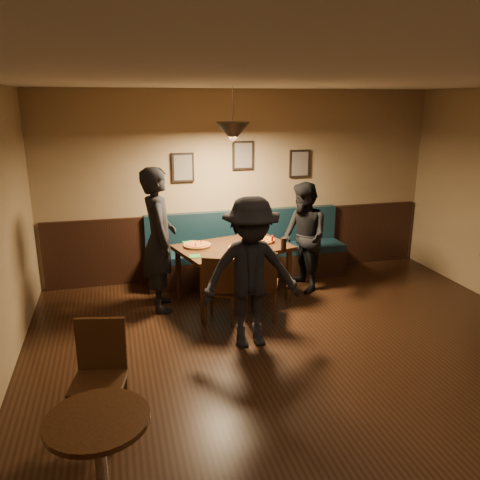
{
  "coord_description": "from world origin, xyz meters",
  "views": [
    {
      "loc": [
        -1.89,
        -3.56,
        2.63
      ],
      "look_at": [
        -0.4,
        2.11,
        0.95
      ],
      "focal_mm": 36.46,
      "sensor_mm": 36.0,
      "label": 1
    }
  ],
  "objects": [
    {
      "name": "floor",
      "position": [
        0.0,
        0.0,
        0.0
      ],
      "size": [
        7.0,
        7.0,
        0.0
      ],
      "primitive_type": "plane",
      "color": "black",
      "rests_on": "ground"
    },
    {
      "name": "ceiling",
      "position": [
        0.0,
        0.0,
        2.8
      ],
      "size": [
        7.0,
        7.0,
        0.0
      ],
      "primitive_type": "plane",
      "rotation": [
        3.14,
        0.0,
        0.0
      ],
      "color": "silver",
      "rests_on": "ground"
    },
    {
      "name": "wall_back",
      "position": [
        0.0,
        3.5,
        1.4
      ],
      "size": [
        6.0,
        0.0,
        6.0
      ],
      "primitive_type": "plane",
      "rotation": [
        1.57,
        0.0,
        0.0
      ],
      "color": "#8C704F",
      "rests_on": "ground"
    },
    {
      "name": "wainscot",
      "position": [
        0.0,
        3.47,
        0.5
      ],
      "size": [
        5.88,
        0.06,
        1.0
      ],
      "primitive_type": "cube",
      "color": "black",
      "rests_on": "ground"
    },
    {
      "name": "booth_bench",
      "position": [
        0.0,
        3.2,
        0.5
      ],
      "size": [
        3.0,
        0.6,
        1.0
      ],
      "primitive_type": null,
      "color": "#0F232D",
      "rests_on": "ground"
    },
    {
      "name": "picture_left",
      "position": [
        -0.9,
        3.47,
        1.7
      ],
      "size": [
        0.32,
        0.04,
        0.42
      ],
      "primitive_type": "cube",
      "color": "black",
      "rests_on": "wall_back"
    },
    {
      "name": "picture_center",
      "position": [
        0.0,
        3.47,
        1.85
      ],
      "size": [
        0.32,
        0.04,
        0.42
      ],
      "primitive_type": "cube",
      "color": "black",
      "rests_on": "wall_back"
    },
    {
      "name": "picture_right",
      "position": [
        0.9,
        3.47,
        1.7
      ],
      "size": [
        0.32,
        0.04,
        0.42
      ],
      "primitive_type": "cube",
      "color": "black",
      "rests_on": "wall_back"
    },
    {
      "name": "pendant_lamp",
      "position": [
        -0.4,
        2.46,
        2.25
      ],
      "size": [
        0.44,
        0.44,
        0.25
      ],
      "primitive_type": "cone",
      "rotation": [
        3.14,
        0.0,
        0.0
      ],
      "color": "black",
      "rests_on": "ceiling"
    },
    {
      "name": "dining_table",
      "position": [
        -0.4,
        2.46,
        0.39
      ],
      "size": [
        1.63,
        1.27,
        0.77
      ],
      "primitive_type": "cube",
      "rotation": [
        0.0,
        0.0,
        0.26
      ],
      "color": "black",
      "rests_on": "floor"
    },
    {
      "name": "chair_near_left",
      "position": [
        -0.7,
        1.86,
        0.43
      ],
      "size": [
        0.51,
        0.51,
        0.87
      ],
      "primitive_type": null,
      "rotation": [
        0.0,
        0.0,
        -0.42
      ],
      "color": "black",
      "rests_on": "floor"
    },
    {
      "name": "chair_near_right",
      "position": [
        -0.19,
        1.85,
        0.45
      ],
      "size": [
        0.52,
        0.52,
        0.9
      ],
      "primitive_type": null,
      "rotation": [
        0.0,
        0.0,
        -0.37
      ],
      "color": "#321D0D",
      "rests_on": "floor"
    },
    {
      "name": "diner_left",
      "position": [
        -1.38,
        2.45,
        0.93
      ],
      "size": [
        0.45,
        0.68,
        1.86
      ],
      "primitive_type": "imported",
      "rotation": [
        0.0,
        0.0,
        1.58
      ],
      "color": "black",
      "rests_on": "floor"
    },
    {
      "name": "diner_right",
      "position": [
        0.65,
        2.59,
        0.78
      ],
      "size": [
        0.65,
        0.8,
        1.55
      ],
      "primitive_type": "imported",
      "rotation": [
        0.0,
        0.0,
        -1.48
      ],
      "color": "black",
      "rests_on": "floor"
    },
    {
      "name": "diner_front",
      "position": [
        -0.52,
        1.19,
        0.84
      ],
      "size": [
        1.08,
        0.62,
        1.68
      ],
      "primitive_type": "imported",
      "rotation": [
        0.0,
        0.0,
        0.0
      ],
      "color": "black",
      "rests_on": "floor"
    },
    {
      "name": "pizza_a",
      "position": [
        -0.87,
        2.55,
        0.79
      ],
      "size": [
        0.44,
        0.44,
        0.04
      ],
      "primitive_type": "cylinder",
      "rotation": [
        0.0,
        0.0,
        -0.25
      ],
      "color": "orange",
      "rests_on": "dining_table"
    },
    {
      "name": "pizza_b",
      "position": [
        -0.34,
        2.3,
        0.79
      ],
      "size": [
        0.41,
        0.41,
        0.04
      ],
      "primitive_type": "cylinder",
      "rotation": [
        0.0,
        0.0,
        -0.31
      ],
      "color": "#CF6227",
      "rests_on": "dining_table"
    },
    {
      "name": "pizza_c",
      "position": [
        0.01,
        2.56,
        0.79
      ],
      "size": [
        0.49,
        0.49,
        0.04
      ],
      "primitive_type": "cylinder",
      "rotation": [
        0.0,
        0.0,
        -0.37
      ],
      "color": "#C16324",
      "rests_on": "dining_table"
    },
    {
      "name": "soda_glass",
      "position": [
        0.18,
        2.12,
        0.85
      ],
      "size": [
        0.09,
        0.09,
        0.16
      ],
      "primitive_type": "cylinder",
      "rotation": [
        0.0,
        0.0,
        0.23
      ],
      "color": "black",
      "rests_on": "dining_table"
    },
    {
      "name": "tabasco_bottle",
      "position": [
        0.13,
        2.43,
        0.84
      ],
      "size": [
        0.03,
        0.03,
        0.13
      ],
      "primitive_type": "cylinder",
      "rotation": [
        0.0,
        0.0,
        0.14
      ],
      "color": "#A70B05",
      "rests_on": "dining_table"
    },
    {
      "name": "napkin_a",
      "position": [
        -0.94,
        2.75,
        0.77
      ],
      "size": [
        0.2,
        0.2,
        0.01
      ],
      "primitive_type": "cube",
      "rotation": [
        0.0,
        0.0,
        0.18
      ],
      "color": "#217B35",
      "rests_on": "dining_table"
    },
    {
      "name": "napkin_b",
      "position": [
        -0.98,
        2.14,
        0.77
      ],
      "size": [
        0.14,
        0.14,
        0.01
      ],
      "primitive_type": "cube",
      "rotation": [
        0.0,
        0.0,
        -0.06
      ],
      "color": "#1D7025",
      "rests_on": "dining_table"
    },
    {
      "name": "cutlery_set",
      "position": [
        -0.4,
        2.12,
        0.77
      ],
      "size": [
        0.21,
        0.07,
        0.0
      ],
      "primitive_type": "cube",
      "rotation": [
        0.0,
        0.0,
        1.35
      ],
      "color": "#B5B6BA",
      "rests_on": "dining_table"
    },
    {
      "name": "cafe_table",
      "position": [
        -2.09,
        -0.78,
        0.35
      ],
      "size": [
        0.68,
        0.68,
        0.71
      ],
      "primitive_type": "cylinder",
      "rotation": [
        0.0,
        0.0,
        0.02
      ],
      "color": "black",
      "rests_on": "floor"
    },
    {
      "name": "cafe_chair_far",
      "position": [
        -2.12,
        0.07,
        0.46
      ],
      "size": [
        0.49,
        0.49,
        0.93
      ],
      "primitive_type": null,
      "rotation": [
        0.0,
        0.0,
        2.93
      ],
      "color": "#32170E",
      "rests_on": "floor"
    }
  ]
}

